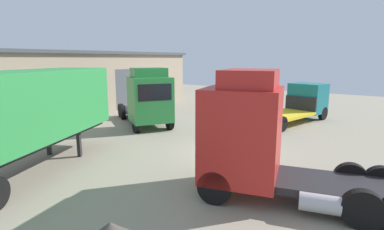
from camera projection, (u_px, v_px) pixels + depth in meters
name	position (u px, v px, depth m)	size (l,w,h in m)	color
ground_plane	(230.00, 152.00, 14.75)	(60.00, 60.00, 0.00)	gray
warehouse_building	(41.00, 83.00, 24.63)	(28.80, 8.10, 5.16)	tan
tractor_unit_green	(148.00, 100.00, 19.76)	(5.56, 6.99, 3.95)	#28843D
container_trailer_green	(21.00, 111.00, 11.37)	(9.35, 6.17, 4.06)	#28843D
flatbed_truck_teal	(300.00, 103.00, 22.04)	(8.06, 3.96, 2.69)	#197075
tractor_unit_red	(256.00, 138.00, 9.77)	(4.12, 6.60, 4.18)	red
oil_drum	(244.00, 132.00, 16.82)	(0.58, 0.58, 0.88)	black
traffic_cone	(212.00, 135.00, 16.92)	(0.40, 0.40, 0.55)	black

